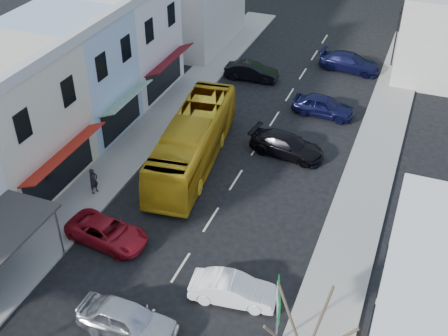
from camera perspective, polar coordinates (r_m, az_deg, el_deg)
ground at (r=28.75m, az=-4.42°, el=-10.04°), size 120.00×120.00×0.00m
sidewalk_left at (r=38.49m, az=-8.27°, el=2.93°), size 3.00×52.00×0.15m
sidewalk_right at (r=34.64m, az=14.11°, el=-1.93°), size 3.00×52.00×0.15m
shopfront_row at (r=35.72m, az=-19.73°, el=5.70°), size 8.25×30.00×8.00m
distant_block_left at (r=52.79m, az=-4.00°, el=15.83°), size 8.00×10.00×6.00m
bus at (r=35.06m, az=-3.17°, el=2.64°), size 3.96×11.82×3.10m
car_silver at (r=25.85m, az=-9.80°, el=-15.03°), size 4.41×1.83×1.40m
car_white at (r=26.71m, az=0.93°, el=-12.21°), size 4.60×2.37×1.40m
car_red at (r=30.24m, az=-11.81°, el=-6.29°), size 4.79×2.43×1.40m
car_black_near at (r=36.49m, az=6.41°, el=2.30°), size 4.71×2.42×1.40m
car_navy_mid at (r=41.35m, az=10.06°, el=6.17°), size 4.50×2.07×1.40m
car_black_far at (r=45.99m, az=2.80°, el=9.77°), size 4.51×2.09×1.40m
car_navy_far at (r=48.63m, az=12.65°, el=10.41°), size 4.66×2.27×1.40m
pedestrian_left at (r=33.48m, az=-13.11°, el=-1.23°), size 0.54×0.68×1.70m
direction_sign at (r=24.31m, az=5.44°, el=-14.83°), size 1.15×1.71×3.57m
traffic_signal at (r=49.47m, az=17.07°, el=12.57°), size 1.04×1.30×5.22m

